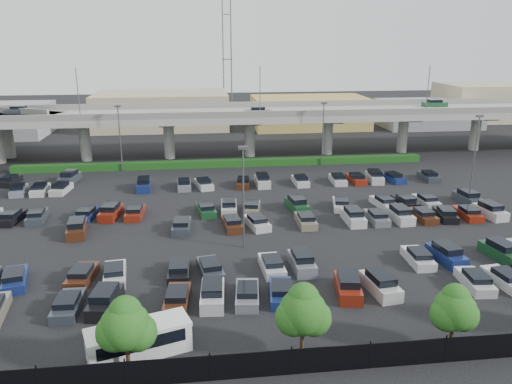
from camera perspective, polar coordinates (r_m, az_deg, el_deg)
ground at (r=57.57m, az=-2.18°, el=-3.17°), size 280.00×280.00×0.00m
overpass at (r=86.90m, az=-4.18°, el=8.51°), size 150.00×13.00×15.80m
hedge at (r=81.29m, az=-3.68°, el=3.30°), size 66.00×1.60×1.10m
fence at (r=32.40m, az=2.12°, el=-18.97°), size 70.00×0.10×2.00m
tree_row at (r=32.28m, az=3.11°, el=-13.57°), size 65.07×3.66×5.94m
shuttle_bus at (r=34.89m, az=-13.24°, el=-16.02°), size 7.06×4.25×2.15m
parked_cars at (r=53.63m, az=-1.34°, el=-4.02°), size 62.87×41.64×1.67m
light_poles at (r=57.49m, az=-6.53°, el=3.21°), size 66.90×48.38×10.30m
distant_buildings at (r=117.95m, az=1.30°, el=9.25°), size 138.00×24.00×9.00m
comm_tower at (r=128.16m, az=-3.31°, el=15.19°), size 2.40×2.40×30.00m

